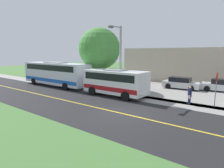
{
  "coord_description": "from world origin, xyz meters",
  "views": [
    {
      "loc": [
        11.34,
        7.63,
        4.46
      ],
      "look_at": [
        -3.5,
        -3.72,
        1.4
      ],
      "focal_mm": 30.95,
      "sensor_mm": 36.0,
      "label": 1
    }
  ],
  "objects_px": {
    "pedestrian_with_bags": "(190,95)",
    "tree_curbside": "(99,49)",
    "stop_sign": "(216,84)",
    "shuttle_bus_front": "(115,81)",
    "parked_car_far": "(222,86)",
    "transit_bus_rear": "(56,73)",
    "parked_car_near": "(181,83)",
    "street_light_pole": "(120,58)",
    "commercial_building": "(204,65)"
  },
  "relations": [
    {
      "from": "street_light_pole",
      "to": "parked_car_far",
      "type": "height_order",
      "value": "street_light_pole"
    },
    {
      "from": "pedestrian_with_bags",
      "to": "street_light_pole",
      "type": "distance_m",
      "value": 7.54
    },
    {
      "from": "shuttle_bus_front",
      "to": "parked_car_far",
      "type": "xyz_separation_m",
      "value": [
        -9.24,
        8.49,
        -0.83
      ]
    },
    {
      "from": "pedestrian_with_bags",
      "to": "parked_car_far",
      "type": "height_order",
      "value": "pedestrian_with_bags"
    },
    {
      "from": "stop_sign",
      "to": "parked_car_near",
      "type": "relative_size",
      "value": 0.64
    },
    {
      "from": "parked_car_far",
      "to": "tree_curbside",
      "type": "xyz_separation_m",
      "value": [
        6.4,
        -13.09,
        4.22
      ]
    },
    {
      "from": "transit_bus_rear",
      "to": "parked_car_near",
      "type": "distance_m",
      "value": 16.31
    },
    {
      "from": "pedestrian_with_bags",
      "to": "parked_car_near",
      "type": "height_order",
      "value": "pedestrian_with_bags"
    },
    {
      "from": "pedestrian_with_bags",
      "to": "parked_car_far",
      "type": "xyz_separation_m",
      "value": [
        -8.06,
        1.34,
        -0.16
      ]
    },
    {
      "from": "transit_bus_rear",
      "to": "stop_sign",
      "type": "relative_size",
      "value": 3.87
    },
    {
      "from": "pedestrian_with_bags",
      "to": "stop_sign",
      "type": "xyz_separation_m",
      "value": [
        -0.36,
        1.93,
        1.11
      ]
    },
    {
      "from": "shuttle_bus_front",
      "to": "street_light_pole",
      "type": "distance_m",
      "value": 2.46
    },
    {
      "from": "commercial_building",
      "to": "parked_car_near",
      "type": "bearing_deg",
      "value": -3.67
    },
    {
      "from": "street_light_pole",
      "to": "stop_sign",
      "type": "bearing_deg",
      "value": 98.04
    },
    {
      "from": "tree_curbside",
      "to": "pedestrian_with_bags",
      "type": "bearing_deg",
      "value": 81.95
    },
    {
      "from": "stop_sign",
      "to": "tree_curbside",
      "type": "distance_m",
      "value": 14.06
    },
    {
      "from": "transit_bus_rear",
      "to": "tree_curbside",
      "type": "relative_size",
      "value": 1.48
    },
    {
      "from": "parked_car_near",
      "to": "tree_curbside",
      "type": "height_order",
      "value": "tree_curbside"
    },
    {
      "from": "shuttle_bus_front",
      "to": "tree_curbside",
      "type": "relative_size",
      "value": 0.91
    },
    {
      "from": "shuttle_bus_front",
      "to": "parked_car_far",
      "type": "height_order",
      "value": "shuttle_bus_front"
    },
    {
      "from": "tree_curbside",
      "to": "transit_bus_rear",
      "type": "bearing_deg",
      "value": -61.68
    },
    {
      "from": "parked_car_far",
      "to": "commercial_building",
      "type": "height_order",
      "value": "commercial_building"
    },
    {
      "from": "stop_sign",
      "to": "commercial_building",
      "type": "distance_m",
      "value": 15.91
    },
    {
      "from": "pedestrian_with_bags",
      "to": "tree_curbside",
      "type": "xyz_separation_m",
      "value": [
        -1.66,
        -11.76,
        4.06
      ]
    },
    {
      "from": "pedestrian_with_bags",
      "to": "parked_car_far",
      "type": "relative_size",
      "value": 0.35
    },
    {
      "from": "parked_car_near",
      "to": "parked_car_far",
      "type": "distance_m",
      "value": 4.46
    },
    {
      "from": "parked_car_far",
      "to": "tree_curbside",
      "type": "distance_m",
      "value": 15.17
    },
    {
      "from": "parked_car_near",
      "to": "parked_car_far",
      "type": "xyz_separation_m",
      "value": [
        -1.16,
        4.31,
        0.0
      ]
    },
    {
      "from": "pedestrian_with_bags",
      "to": "street_light_pole",
      "type": "relative_size",
      "value": 0.23
    },
    {
      "from": "transit_bus_rear",
      "to": "parked_car_far",
      "type": "height_order",
      "value": "transit_bus_rear"
    },
    {
      "from": "pedestrian_with_bags",
      "to": "tree_curbside",
      "type": "relative_size",
      "value": 0.21
    },
    {
      "from": "tree_curbside",
      "to": "commercial_building",
      "type": "bearing_deg",
      "value": 146.27
    },
    {
      "from": "street_light_pole",
      "to": "parked_car_near",
      "type": "distance_m",
      "value": 9.27
    },
    {
      "from": "street_light_pole",
      "to": "parked_car_near",
      "type": "xyz_separation_m",
      "value": [
        -7.78,
        3.86,
        -3.25
      ]
    },
    {
      "from": "stop_sign",
      "to": "commercial_building",
      "type": "height_order",
      "value": "commercial_building"
    },
    {
      "from": "street_light_pole",
      "to": "pedestrian_with_bags",
      "type": "bearing_deg",
      "value": 97.3
    },
    {
      "from": "pedestrian_with_bags",
      "to": "stop_sign",
      "type": "relative_size",
      "value": 0.55
    },
    {
      "from": "transit_bus_rear",
      "to": "pedestrian_with_bags",
      "type": "relative_size",
      "value": 6.99
    },
    {
      "from": "stop_sign",
      "to": "tree_curbside",
      "type": "relative_size",
      "value": 0.38
    },
    {
      "from": "transit_bus_rear",
      "to": "parked_car_far",
      "type": "xyz_separation_m",
      "value": [
        -9.27,
        18.42,
        -1.07
      ]
    },
    {
      "from": "shuttle_bus_front",
      "to": "stop_sign",
      "type": "distance_m",
      "value": 9.23
    },
    {
      "from": "transit_bus_rear",
      "to": "parked_car_near",
      "type": "height_order",
      "value": "transit_bus_rear"
    },
    {
      "from": "pedestrian_with_bags",
      "to": "tree_curbside",
      "type": "distance_m",
      "value": 12.55
    },
    {
      "from": "street_light_pole",
      "to": "commercial_building",
      "type": "height_order",
      "value": "street_light_pole"
    },
    {
      "from": "transit_bus_rear",
      "to": "commercial_building",
      "type": "bearing_deg",
      "value": 138.98
    },
    {
      "from": "street_light_pole",
      "to": "parked_car_near",
      "type": "height_order",
      "value": "street_light_pole"
    },
    {
      "from": "shuttle_bus_front",
      "to": "parked_car_far",
      "type": "bearing_deg",
      "value": 137.42
    },
    {
      "from": "shuttle_bus_front",
      "to": "pedestrian_with_bags",
      "type": "bearing_deg",
      "value": 99.38
    },
    {
      "from": "shuttle_bus_front",
      "to": "stop_sign",
      "type": "xyz_separation_m",
      "value": [
        -1.55,
        9.09,
        0.45
      ]
    },
    {
      "from": "pedestrian_with_bags",
      "to": "street_light_pole",
      "type": "height_order",
      "value": "street_light_pole"
    }
  ]
}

